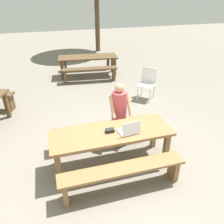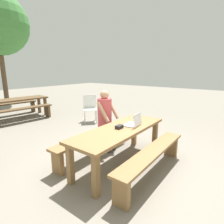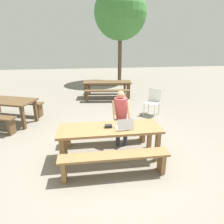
# 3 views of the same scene
# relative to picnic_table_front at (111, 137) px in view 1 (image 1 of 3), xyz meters

# --- Properties ---
(ground_plane) EXTENTS (30.00, 30.00, 0.00)m
(ground_plane) POSITION_rel_picnic_table_front_xyz_m (0.00, 0.00, -0.60)
(ground_plane) COLOR gray
(picnic_table_front) EXTENTS (2.14, 0.72, 0.70)m
(picnic_table_front) POSITION_rel_picnic_table_front_xyz_m (0.00, 0.00, 0.00)
(picnic_table_front) COLOR olive
(picnic_table_front) RESTS_ON ground
(bench_near) EXTENTS (2.04, 0.30, 0.45)m
(bench_near) POSITION_rel_picnic_table_front_xyz_m (0.00, -0.65, -0.25)
(bench_near) COLOR olive
(bench_near) RESTS_ON ground
(bench_far) EXTENTS (2.04, 0.30, 0.45)m
(bench_far) POSITION_rel_picnic_table_front_xyz_m (0.00, 0.65, -0.25)
(bench_far) COLOR olive
(bench_far) RESTS_ON ground
(laptop) EXTENTS (0.37, 0.31, 0.24)m
(laptop) POSITION_rel_picnic_table_front_xyz_m (0.29, -0.11, 0.16)
(laptop) COLOR silver
(laptop) RESTS_ON picnic_table_front
(small_pouch) EXTENTS (0.15, 0.09, 0.06)m
(small_pouch) POSITION_rel_picnic_table_front_xyz_m (-0.03, 0.01, 0.13)
(small_pouch) COLOR black
(small_pouch) RESTS_ON picnic_table_front
(person_seated) EXTENTS (0.41, 0.41, 1.32)m
(person_seated) POSITION_rel_picnic_table_front_xyz_m (0.35, 0.61, 0.16)
(person_seated) COLOR #333847
(person_seated) RESTS_ON ground
(plastic_chair) EXTENTS (0.62, 0.62, 0.88)m
(plastic_chair) POSITION_rel_picnic_table_front_xyz_m (1.80, 2.47, -0.13)
(plastic_chair) COLOR white
(plastic_chair) RESTS_ON ground
(picnic_table_mid) EXTENTS (2.16, 0.95, 0.71)m
(picnic_table_mid) POSITION_rel_picnic_table_front_xyz_m (0.51, 4.87, 0.00)
(picnic_table_mid) COLOR brown
(picnic_table_mid) RESTS_ON ground
(bench_mid_south) EXTENTS (1.91, 0.50, 0.48)m
(bench_mid_south) POSITION_rel_picnic_table_front_xyz_m (0.45, 4.24, -0.24)
(bench_mid_south) COLOR brown
(bench_mid_south) RESTS_ON ground
(bench_mid_north) EXTENTS (1.91, 0.50, 0.48)m
(bench_mid_north) POSITION_rel_picnic_table_front_xyz_m (0.58, 5.50, -0.24)
(bench_mid_north) COLOR brown
(bench_mid_north) RESTS_ON ground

